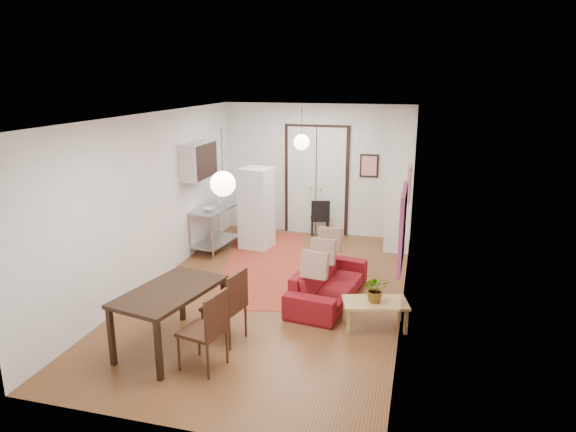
% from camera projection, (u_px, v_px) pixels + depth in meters
% --- Properties ---
extents(floor, '(7.00, 7.00, 0.00)m').
position_uv_depth(floor, '(273.00, 293.00, 8.51)').
color(floor, brown).
rests_on(floor, ground).
extents(ceiling, '(4.20, 7.00, 0.02)m').
position_uv_depth(ceiling, '(271.00, 115.00, 7.74)').
color(ceiling, white).
rests_on(ceiling, wall_back).
extents(wall_back, '(4.20, 0.02, 2.90)m').
position_uv_depth(wall_back, '(317.00, 170.00, 11.39)').
color(wall_back, white).
rests_on(wall_back, floor).
extents(wall_front, '(4.20, 0.02, 2.90)m').
position_uv_depth(wall_front, '(167.00, 298.00, 4.86)').
color(wall_front, white).
rests_on(wall_front, floor).
extents(wall_left, '(0.02, 7.00, 2.90)m').
position_uv_depth(wall_left, '(153.00, 200.00, 8.64)').
color(wall_left, white).
rests_on(wall_left, floor).
extents(wall_right, '(0.02, 7.00, 2.90)m').
position_uv_depth(wall_right, '(407.00, 217.00, 7.60)').
color(wall_right, white).
rests_on(wall_right, floor).
extents(double_doors, '(1.44, 0.06, 2.50)m').
position_uv_depth(double_doors, '(316.00, 181.00, 11.41)').
color(double_doors, silver).
rests_on(double_doors, wall_back).
extents(stub_partition, '(0.50, 0.10, 2.90)m').
position_uv_depth(stub_partition, '(400.00, 183.00, 10.04)').
color(stub_partition, white).
rests_on(stub_partition, floor).
extents(wall_cabinet, '(0.35, 1.00, 0.70)m').
position_uv_depth(wall_cabinet, '(199.00, 160.00, 9.88)').
color(wall_cabinet, silver).
rests_on(wall_cabinet, wall_left).
extents(painting_popart, '(0.05, 1.00, 1.00)m').
position_uv_depth(painting_popart, '(402.00, 228.00, 6.39)').
color(painting_popart, red).
rests_on(painting_popart, wall_right).
extents(painting_abstract, '(0.05, 0.50, 0.60)m').
position_uv_depth(painting_abstract, '(409.00, 184.00, 8.26)').
color(painting_abstract, beige).
rests_on(painting_abstract, wall_right).
extents(poster_back, '(0.40, 0.03, 0.50)m').
position_uv_depth(poster_back, '(369.00, 166.00, 11.03)').
color(poster_back, red).
rests_on(poster_back, wall_back).
extents(print_left, '(0.03, 0.44, 0.54)m').
position_uv_depth(print_left, '(202.00, 154.00, 10.37)').
color(print_left, '#A76945').
rests_on(print_left, wall_left).
extents(pendant_back, '(0.30, 0.30, 0.80)m').
position_uv_depth(pendant_back, '(302.00, 142.00, 9.77)').
color(pendant_back, white).
rests_on(pendant_back, ceiling).
extents(pendant_front, '(0.30, 0.30, 0.80)m').
position_uv_depth(pendant_front, '(223.00, 184.00, 6.05)').
color(pendant_front, white).
rests_on(pendant_front, ceiling).
extents(kilim_rug, '(2.42, 4.21, 0.01)m').
position_uv_depth(kilim_rug, '(265.00, 265.00, 9.76)').
color(kilim_rug, '#AC402B').
rests_on(kilim_rug, floor).
extents(sofa, '(2.08, 1.05, 0.58)m').
position_uv_depth(sofa, '(328.00, 282.00, 8.19)').
color(sofa, maroon).
rests_on(sofa, floor).
extents(coffee_table, '(1.00, 0.72, 0.40)m').
position_uv_depth(coffee_table, '(375.00, 305.00, 7.26)').
color(coffee_table, tan).
rests_on(coffee_table, floor).
extents(potted_plant, '(0.38, 0.42, 0.39)m').
position_uv_depth(potted_plant, '(376.00, 289.00, 7.19)').
color(potted_plant, '#316C30').
rests_on(potted_plant, coffee_table).
extents(kitchen_counter, '(0.76, 1.26, 0.91)m').
position_uv_depth(kitchen_counter, '(215.00, 222.00, 10.46)').
color(kitchen_counter, '#A8AAAC').
rests_on(kitchen_counter, floor).
extents(bowl, '(0.25, 0.25, 0.05)m').
position_uv_depth(bowl, '(209.00, 209.00, 10.09)').
color(bowl, silver).
rests_on(bowl, kitchen_counter).
extents(soap_bottle, '(0.10, 0.10, 0.19)m').
position_uv_depth(soap_bottle, '(219.00, 199.00, 10.59)').
color(soap_bottle, teal).
rests_on(soap_bottle, kitchen_counter).
extents(fridge, '(0.67, 0.67, 1.68)m').
position_uv_depth(fridge, '(256.00, 208.00, 10.56)').
color(fridge, white).
rests_on(fridge, floor).
extents(dining_table, '(1.13, 1.62, 0.82)m').
position_uv_depth(dining_table, '(170.00, 296.00, 6.64)').
color(dining_table, black).
rests_on(dining_table, floor).
extents(dining_chair_near, '(0.57, 0.73, 1.01)m').
position_uv_depth(dining_chair_near, '(226.00, 297.00, 6.95)').
color(dining_chair_near, '#3B1C12').
rests_on(dining_chair_near, floor).
extents(dining_chair_far, '(0.57, 0.73, 1.01)m').
position_uv_depth(dining_chair_far, '(205.00, 320.00, 6.29)').
color(dining_chair_far, '#3B1C12').
rests_on(dining_chair_far, floor).
extents(black_side_chair, '(0.49, 0.50, 0.88)m').
position_uv_depth(black_side_chair, '(321.00, 214.00, 11.35)').
color(black_side_chair, black).
rests_on(black_side_chair, floor).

